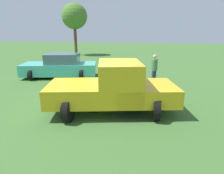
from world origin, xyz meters
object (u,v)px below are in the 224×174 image
at_px(sedan_near, 60,66).
at_px(person_visitor, 154,68).
at_px(pickup_truck, 115,87).
at_px(tree_back_left, 74,17).

bearing_deg(sedan_near, person_visitor, 158.36).
height_order(sedan_near, person_visitor, person_visitor).
height_order(pickup_truck, sedan_near, pickup_truck).
relative_size(sedan_near, person_visitor, 2.94).
height_order(sedan_near, tree_back_left, tree_back_left).
distance_m(person_visitor, tree_back_left, 15.27).
bearing_deg(person_visitor, tree_back_left, -24.26).
bearing_deg(sedan_near, tree_back_left, -87.50).
relative_size(pickup_truck, sedan_near, 1.01).
height_order(pickup_truck, tree_back_left, tree_back_left).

